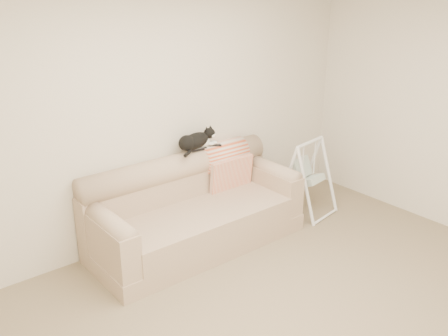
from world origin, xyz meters
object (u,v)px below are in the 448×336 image
Objects in this scene: tuxedo_cat at (196,141)px; remote_a at (199,149)px; sofa at (193,211)px; baby_swing at (307,177)px; remote_b at (213,146)px.

remote_a is at bearing -29.60° from tuxedo_cat.
sofa is 1.47m from baby_swing.
remote_a is at bearing 41.69° from sofa.
tuxedo_cat is 0.61× the size of baby_swing.
tuxedo_cat is (-0.02, 0.01, 0.09)m from remote_a.
sofa is at bearing 170.47° from baby_swing.
remote_b is (0.19, -0.01, -0.00)m from remote_a.
tuxedo_cat reaches higher than sofa.
remote_b is 0.20× the size of baby_swing.
sofa is at bearing -138.31° from remote_a.
sofa is 0.74m from remote_b.
remote_b is 1.20m from baby_swing.
sofa is 2.49× the size of baby_swing.
remote_a is 0.10m from tuxedo_cat.
baby_swing is at bearing -21.38° from remote_a.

